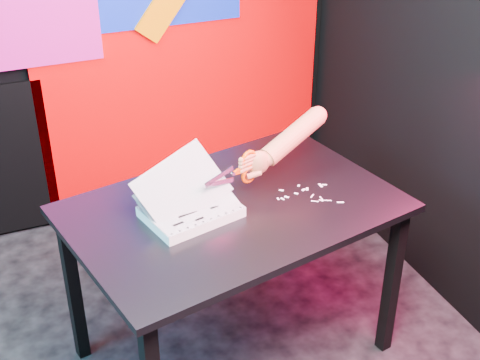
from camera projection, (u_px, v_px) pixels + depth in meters
name	position (u px, v px, depth m)	size (l,w,h in m)	color
room	(120.00, 94.00, 1.97)	(3.01, 3.01, 2.71)	black
backdrop	(70.00, 60.00, 3.36)	(2.88, 0.05, 2.08)	#EA0003
work_table	(233.00, 224.00, 2.60)	(1.38, 1.06, 0.75)	black
printout_stack	(191.00, 210.00, 2.48)	(0.41, 0.31, 0.26)	white
scissors	(245.00, 168.00, 2.55)	(0.24, 0.09, 0.14)	#A7ABB8
hand_forearm	(287.00, 140.00, 2.66)	(0.44, 0.19, 0.19)	#B7764A
paper_clippings	(308.00, 194.00, 2.63)	(0.23, 0.19, 0.00)	white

